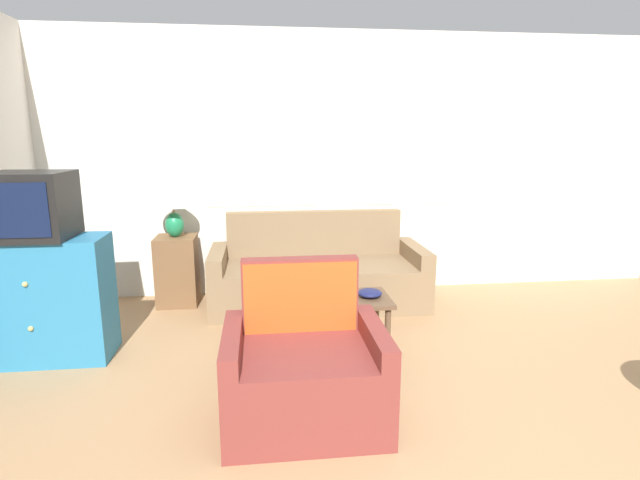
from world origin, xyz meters
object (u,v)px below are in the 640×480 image
object	(u,v)px
table_lamp	(173,202)
cup_navy	(337,294)
coffee_table	(322,305)
laptop	(299,290)
cup_yellow	(264,298)
snack_bowl	(370,293)
television	(30,205)
couch	(318,277)
armchair	(304,372)

from	to	relation	value
table_lamp	cup_navy	xyz separation A→B (m)	(1.35, -1.28, -0.53)
coffee_table	laptop	size ratio (longest dim) A/B	3.13
cup_yellow	snack_bowl	size ratio (longest dim) A/B	0.59
table_lamp	snack_bowl	world-z (taller)	table_lamp
television	table_lamp	distance (m)	1.37
television	table_lamp	xyz separation A→B (m)	(0.77, 1.12, -0.14)
cup_yellow	snack_bowl	distance (m)	0.80
snack_bowl	television	bearing A→B (deg)	177.11
snack_bowl	laptop	bearing A→B (deg)	174.89
television	couch	bearing A→B (deg)	25.04
cup_yellow	snack_bowl	bearing A→B (deg)	6.88
armchair	television	distance (m)	2.23
table_lamp	snack_bowl	bearing A→B (deg)	-37.65
coffee_table	snack_bowl	world-z (taller)	snack_bowl
cup_yellow	snack_bowl	xyz separation A→B (m)	(0.79, 0.10, -0.02)
television	laptop	world-z (taller)	television
armchair	table_lamp	bearing A→B (deg)	116.06
laptop	cup_navy	world-z (taller)	laptop
armchair	cup_navy	distance (m)	0.91
table_lamp	couch	bearing A→B (deg)	-5.74
armchair	laptop	distance (m)	0.94
couch	armchair	size ratio (longest dim) A/B	2.24
coffee_table	couch	bearing A→B (deg)	85.12
table_lamp	cup_navy	world-z (taller)	table_lamp
coffee_table	cup_navy	xyz separation A→B (m)	(0.10, -0.04, 0.10)
cup_yellow	coffee_table	bearing A→B (deg)	13.07
television	snack_bowl	world-z (taller)	television
couch	table_lamp	xyz separation A→B (m)	(-1.34, 0.13, 0.73)
table_lamp	cup_yellow	distance (m)	1.65
coffee_table	cup_yellow	xyz separation A→B (m)	(-0.43, -0.10, 0.11)
armchair	coffee_table	xyz separation A→B (m)	(0.21, 0.88, 0.09)
television	cup_navy	size ratio (longest dim) A/B	5.61
couch	coffee_table	distance (m)	1.11
table_lamp	coffee_table	bearing A→B (deg)	-44.77
coffee_table	snack_bowl	size ratio (longest dim) A/B	5.57
table_lamp	coffee_table	xyz separation A→B (m)	(1.25, -1.24, -0.63)
couch	snack_bowl	bearing A→B (deg)	-76.39
couch	coffee_table	size ratio (longest dim) A/B	1.98
laptop	snack_bowl	xyz separation A→B (m)	(0.53, -0.05, -0.03)
cup_yellow	couch	bearing A→B (deg)	66.39
armchair	table_lamp	distance (m)	2.46
table_lamp	cup_yellow	bearing A→B (deg)	-58.62
armchair	cup_navy	world-z (taller)	armchair
couch	snack_bowl	world-z (taller)	couch
couch	coffee_table	xyz separation A→B (m)	(-0.09, -1.10, 0.10)
couch	table_lamp	world-z (taller)	table_lamp
couch	cup_yellow	world-z (taller)	couch
laptop	coffee_table	bearing A→B (deg)	-14.25
couch	television	distance (m)	2.49
coffee_table	laptop	distance (m)	0.21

